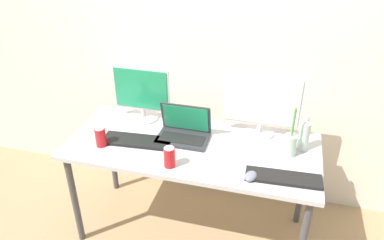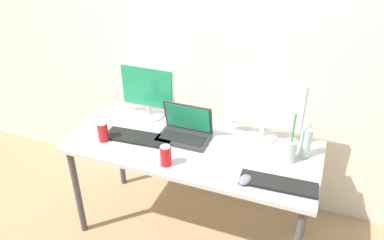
{
  "view_description": "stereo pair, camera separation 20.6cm",
  "coord_description": "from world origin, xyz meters",
  "px_view_note": "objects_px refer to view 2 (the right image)",
  "views": [
    {
      "loc": [
        0.51,
        -1.89,
        2.06
      ],
      "look_at": [
        0.0,
        0.0,
        0.92
      ],
      "focal_mm": 35.0,
      "sensor_mm": 36.0,
      "label": 1
    },
    {
      "loc": [
        0.7,
        -1.83,
        2.06
      ],
      "look_at": [
        0.0,
        0.0,
        0.92
      ],
      "focal_mm": 35.0,
      "sensor_mm": 36.0,
      "label": 2
    }
  ],
  "objects_px": {
    "keyboard_main": "(278,184)",
    "keyboard_aux": "(139,138)",
    "soda_can_near_keyboard": "(103,132)",
    "water_bottle": "(306,141)",
    "bamboo_vase": "(290,150)",
    "mouse_by_keyboard": "(245,180)",
    "monitor_center": "(265,107)",
    "soda_can_by_laptop": "(166,156)",
    "monitor_left": "(148,91)",
    "work_desk": "(192,154)",
    "laptop_silver": "(185,130)"
  },
  "relations": [
    {
      "from": "keyboard_main",
      "to": "keyboard_aux",
      "type": "bearing_deg",
      "value": 168.59
    },
    {
      "from": "keyboard_aux",
      "to": "soda_can_near_keyboard",
      "type": "bearing_deg",
      "value": -159.78
    },
    {
      "from": "water_bottle",
      "to": "bamboo_vase",
      "type": "bearing_deg",
      "value": -132.74
    },
    {
      "from": "mouse_by_keyboard",
      "to": "monitor_center",
      "type": "bearing_deg",
      "value": 105.52
    },
    {
      "from": "monitor_center",
      "to": "bamboo_vase",
      "type": "xyz_separation_m",
      "value": [
        0.2,
        -0.19,
        -0.15
      ]
    },
    {
      "from": "mouse_by_keyboard",
      "to": "soda_can_near_keyboard",
      "type": "relative_size",
      "value": 0.75
    },
    {
      "from": "keyboard_aux",
      "to": "bamboo_vase",
      "type": "xyz_separation_m",
      "value": [
        0.94,
        0.11,
        0.07
      ]
    },
    {
      "from": "keyboard_aux",
      "to": "mouse_by_keyboard",
      "type": "relative_size",
      "value": 4.64
    },
    {
      "from": "water_bottle",
      "to": "soda_can_by_laptop",
      "type": "bearing_deg",
      "value": -152.92
    },
    {
      "from": "monitor_left",
      "to": "mouse_by_keyboard",
      "type": "distance_m",
      "value": 0.97
    },
    {
      "from": "soda_can_near_keyboard",
      "to": "soda_can_by_laptop",
      "type": "relative_size",
      "value": 1.0
    },
    {
      "from": "keyboard_aux",
      "to": "soda_can_by_laptop",
      "type": "xyz_separation_m",
      "value": [
        0.28,
        -0.18,
        0.05
      ]
    },
    {
      "from": "monitor_left",
      "to": "work_desk",
      "type": "bearing_deg",
      "value": -29.46
    },
    {
      "from": "monitor_left",
      "to": "laptop_silver",
      "type": "relative_size",
      "value": 1.21
    },
    {
      "from": "monitor_center",
      "to": "laptop_silver",
      "type": "xyz_separation_m",
      "value": [
        -0.46,
        -0.18,
        -0.17
      ]
    },
    {
      "from": "laptop_silver",
      "to": "bamboo_vase",
      "type": "bearing_deg",
      "value": -1.49
    },
    {
      "from": "monitor_center",
      "to": "laptop_silver",
      "type": "bearing_deg",
      "value": -159.35
    },
    {
      "from": "keyboard_main",
      "to": "water_bottle",
      "type": "relative_size",
      "value": 1.76
    },
    {
      "from": "laptop_silver",
      "to": "mouse_by_keyboard",
      "type": "distance_m",
      "value": 0.56
    },
    {
      "from": "bamboo_vase",
      "to": "mouse_by_keyboard",
      "type": "bearing_deg",
      "value": -123.83
    },
    {
      "from": "keyboard_aux",
      "to": "bamboo_vase",
      "type": "distance_m",
      "value": 0.95
    },
    {
      "from": "monitor_left",
      "to": "monitor_center",
      "type": "height_order",
      "value": "monitor_center"
    },
    {
      "from": "laptop_silver",
      "to": "monitor_center",
      "type": "bearing_deg",
      "value": 20.65
    },
    {
      "from": "work_desk",
      "to": "water_bottle",
      "type": "height_order",
      "value": "water_bottle"
    },
    {
      "from": "bamboo_vase",
      "to": "monitor_left",
      "type": "bearing_deg",
      "value": 169.45
    },
    {
      "from": "soda_can_near_keyboard",
      "to": "soda_can_by_laptop",
      "type": "height_order",
      "value": "same"
    },
    {
      "from": "soda_can_by_laptop",
      "to": "bamboo_vase",
      "type": "relative_size",
      "value": 0.39
    },
    {
      "from": "mouse_by_keyboard",
      "to": "bamboo_vase",
      "type": "xyz_separation_m",
      "value": [
        0.19,
        0.29,
        0.06
      ]
    },
    {
      "from": "work_desk",
      "to": "keyboard_main",
      "type": "xyz_separation_m",
      "value": [
        0.58,
        -0.2,
        0.08
      ]
    },
    {
      "from": "keyboard_main",
      "to": "soda_can_near_keyboard",
      "type": "relative_size",
      "value": 3.31
    },
    {
      "from": "soda_can_by_laptop",
      "to": "mouse_by_keyboard",
      "type": "bearing_deg",
      "value": 0.72
    },
    {
      "from": "keyboard_aux",
      "to": "soda_can_near_keyboard",
      "type": "relative_size",
      "value": 3.49
    },
    {
      "from": "laptop_silver",
      "to": "soda_can_near_keyboard",
      "type": "distance_m",
      "value": 0.52
    },
    {
      "from": "soda_can_near_keyboard",
      "to": "bamboo_vase",
      "type": "relative_size",
      "value": 0.39
    },
    {
      "from": "laptop_silver",
      "to": "water_bottle",
      "type": "xyz_separation_m",
      "value": [
        0.74,
        0.06,
        0.06
      ]
    },
    {
      "from": "monitor_left",
      "to": "monitor_center",
      "type": "relative_size",
      "value": 0.81
    },
    {
      "from": "keyboard_main",
      "to": "bamboo_vase",
      "type": "bearing_deg",
      "value": 82.68
    },
    {
      "from": "monitor_center",
      "to": "water_bottle",
      "type": "bearing_deg",
      "value": -21.64
    },
    {
      "from": "keyboard_aux",
      "to": "soda_can_near_keyboard",
      "type": "xyz_separation_m",
      "value": [
        -0.2,
        -0.09,
        0.05
      ]
    },
    {
      "from": "work_desk",
      "to": "bamboo_vase",
      "type": "relative_size",
      "value": 4.94
    },
    {
      "from": "monitor_center",
      "to": "bamboo_vase",
      "type": "bearing_deg",
      "value": -43.66
    },
    {
      "from": "soda_can_near_keyboard",
      "to": "soda_can_by_laptop",
      "type": "distance_m",
      "value": 0.49
    },
    {
      "from": "work_desk",
      "to": "bamboo_vase",
      "type": "height_order",
      "value": "bamboo_vase"
    },
    {
      "from": "work_desk",
      "to": "mouse_by_keyboard",
      "type": "distance_m",
      "value": 0.47
    },
    {
      "from": "laptop_silver",
      "to": "keyboard_aux",
      "type": "relative_size",
      "value": 0.75
    },
    {
      "from": "water_bottle",
      "to": "soda_can_near_keyboard",
      "type": "height_order",
      "value": "water_bottle"
    },
    {
      "from": "work_desk",
      "to": "laptop_silver",
      "type": "distance_m",
      "value": 0.16
    },
    {
      "from": "work_desk",
      "to": "keyboard_aux",
      "type": "distance_m",
      "value": 0.36
    },
    {
      "from": "laptop_silver",
      "to": "bamboo_vase",
      "type": "xyz_separation_m",
      "value": [
        0.67,
        -0.02,
        0.02
      ]
    },
    {
      "from": "monitor_center",
      "to": "water_bottle",
      "type": "height_order",
      "value": "monitor_center"
    }
  ]
}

